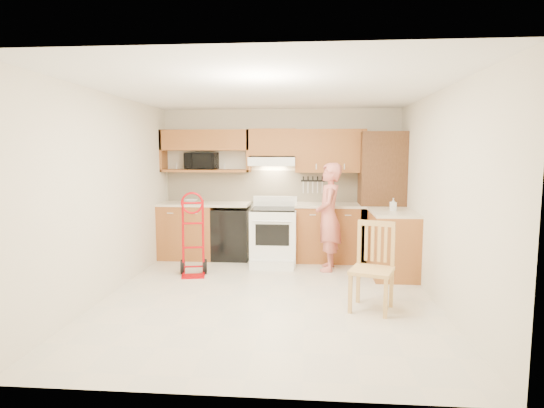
# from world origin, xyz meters

# --- Properties ---
(floor) EXTENTS (4.00, 4.50, 0.02)m
(floor) POSITION_xyz_m (0.00, 0.00, -0.01)
(floor) COLOR beige
(floor) RESTS_ON ground
(ceiling) EXTENTS (4.00, 4.50, 0.02)m
(ceiling) POSITION_xyz_m (0.00, 0.00, 2.51)
(ceiling) COLOR white
(ceiling) RESTS_ON ground
(wall_back) EXTENTS (4.00, 0.02, 2.50)m
(wall_back) POSITION_xyz_m (0.00, 2.26, 1.25)
(wall_back) COLOR beige
(wall_back) RESTS_ON ground
(wall_front) EXTENTS (4.00, 0.02, 2.50)m
(wall_front) POSITION_xyz_m (0.00, -2.26, 1.25)
(wall_front) COLOR beige
(wall_front) RESTS_ON ground
(wall_left) EXTENTS (0.02, 4.50, 2.50)m
(wall_left) POSITION_xyz_m (-2.01, 0.00, 1.25)
(wall_left) COLOR beige
(wall_left) RESTS_ON ground
(wall_right) EXTENTS (0.02, 4.50, 2.50)m
(wall_right) POSITION_xyz_m (2.01, 0.00, 1.25)
(wall_right) COLOR beige
(wall_right) RESTS_ON ground
(backsplash) EXTENTS (3.92, 0.03, 0.55)m
(backsplash) POSITION_xyz_m (0.00, 2.23, 1.20)
(backsplash) COLOR beige
(backsplash) RESTS_ON wall_back
(lower_cab_left) EXTENTS (0.90, 0.60, 0.90)m
(lower_cab_left) POSITION_xyz_m (-1.55, 1.95, 0.45)
(lower_cab_left) COLOR brown
(lower_cab_left) RESTS_ON ground
(dishwasher) EXTENTS (0.60, 0.60, 0.85)m
(dishwasher) POSITION_xyz_m (-0.80, 1.95, 0.42)
(dishwasher) COLOR black
(dishwasher) RESTS_ON ground
(lower_cab_right) EXTENTS (1.14, 0.60, 0.90)m
(lower_cab_right) POSITION_xyz_m (0.83, 1.95, 0.45)
(lower_cab_right) COLOR brown
(lower_cab_right) RESTS_ON ground
(countertop_left) EXTENTS (1.50, 0.63, 0.04)m
(countertop_left) POSITION_xyz_m (-1.25, 1.95, 0.92)
(countertop_left) COLOR beige
(countertop_left) RESTS_ON lower_cab_left
(countertop_right) EXTENTS (1.14, 0.63, 0.04)m
(countertop_right) POSITION_xyz_m (0.83, 1.95, 0.92)
(countertop_right) COLOR beige
(countertop_right) RESTS_ON lower_cab_right
(cab_return_right) EXTENTS (0.60, 1.00, 0.90)m
(cab_return_right) POSITION_xyz_m (1.70, 1.15, 0.45)
(cab_return_right) COLOR brown
(cab_return_right) RESTS_ON ground
(countertop_return) EXTENTS (0.63, 1.00, 0.04)m
(countertop_return) POSITION_xyz_m (1.70, 1.15, 0.92)
(countertop_return) COLOR beige
(countertop_return) RESTS_ON cab_return_right
(pantry_tall) EXTENTS (0.70, 0.60, 2.10)m
(pantry_tall) POSITION_xyz_m (1.65, 1.95, 1.05)
(pantry_tall) COLOR brown
(pantry_tall) RESTS_ON ground
(upper_cab_left) EXTENTS (1.50, 0.33, 0.34)m
(upper_cab_left) POSITION_xyz_m (-1.25, 2.08, 1.98)
(upper_cab_left) COLOR brown
(upper_cab_left) RESTS_ON wall_back
(upper_shelf_mw) EXTENTS (1.50, 0.33, 0.04)m
(upper_shelf_mw) POSITION_xyz_m (-1.25, 2.08, 1.47)
(upper_shelf_mw) COLOR brown
(upper_shelf_mw) RESTS_ON wall_back
(upper_cab_center) EXTENTS (0.76, 0.33, 0.44)m
(upper_cab_center) POSITION_xyz_m (-0.12, 2.08, 1.94)
(upper_cab_center) COLOR brown
(upper_cab_center) RESTS_ON wall_back
(upper_cab_right) EXTENTS (1.14, 0.33, 0.70)m
(upper_cab_right) POSITION_xyz_m (0.83, 2.08, 1.80)
(upper_cab_right) COLOR brown
(upper_cab_right) RESTS_ON wall_back
(range_hood) EXTENTS (0.76, 0.46, 0.14)m
(range_hood) POSITION_xyz_m (-0.12, 2.02, 1.63)
(range_hood) COLOR white
(range_hood) RESTS_ON wall_back
(knife_strip) EXTENTS (0.40, 0.05, 0.29)m
(knife_strip) POSITION_xyz_m (0.55, 2.21, 1.24)
(knife_strip) COLOR black
(knife_strip) RESTS_ON backsplash
(microwave) EXTENTS (0.53, 0.38, 0.29)m
(microwave) POSITION_xyz_m (-1.32, 2.08, 1.63)
(microwave) COLOR black
(microwave) RESTS_ON upper_shelf_mw
(range) EXTENTS (0.72, 0.95, 1.06)m
(range) POSITION_xyz_m (-0.07, 1.61, 0.53)
(range) COLOR white
(range) RESTS_ON ground
(person) EXTENTS (0.42, 0.61, 1.62)m
(person) POSITION_xyz_m (0.79, 1.35, 0.81)
(person) COLOR #CE6A5E
(person) RESTS_ON ground
(hand_truck) EXTENTS (0.50, 0.47, 1.09)m
(hand_truck) POSITION_xyz_m (-1.17, 0.87, 0.55)
(hand_truck) COLOR #B3050B
(hand_truck) RESTS_ON ground
(dining_chair) EXTENTS (0.58, 0.61, 0.99)m
(dining_chair) POSITION_xyz_m (1.20, -0.35, 0.50)
(dining_chair) COLOR tan
(dining_chair) RESTS_ON ground
(soap_bottle) EXTENTS (0.09, 0.09, 0.18)m
(soap_bottle) POSITION_xyz_m (1.70, 1.19, 1.03)
(soap_bottle) COLOR white
(soap_bottle) RESTS_ON countertop_return
(bowl) EXTENTS (0.22, 0.22, 0.05)m
(bowl) POSITION_xyz_m (-1.49, 1.95, 0.97)
(bowl) COLOR white
(bowl) RESTS_ON countertop_left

